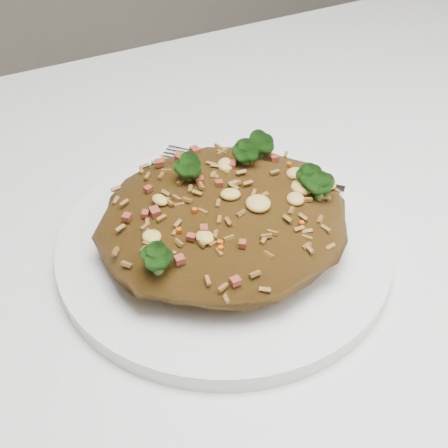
{
  "coord_description": "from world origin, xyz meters",
  "views": [
    {
      "loc": [
        -0.13,
        -0.27,
        1.08
      ],
      "look_at": [
        0.03,
        0.04,
        0.78
      ],
      "focal_mm": 50.0,
      "sensor_mm": 36.0,
      "label": 1
    }
  ],
  "objects_px": {
    "fried_rice": "(225,210)",
    "plate": "(224,246)",
    "dining_table": "(216,372)",
    "fork": "(260,172)"
  },
  "relations": [
    {
      "from": "plate",
      "to": "fork",
      "type": "xyz_separation_m",
      "value": [
        0.06,
        0.06,
        0.01
      ]
    },
    {
      "from": "dining_table",
      "to": "fried_rice",
      "type": "height_order",
      "value": "fried_rice"
    },
    {
      "from": "dining_table",
      "to": "fried_rice",
      "type": "xyz_separation_m",
      "value": [
        0.03,
        0.04,
        0.13
      ]
    },
    {
      "from": "fried_rice",
      "to": "fork",
      "type": "relative_size",
      "value": 1.46
    },
    {
      "from": "dining_table",
      "to": "plate",
      "type": "xyz_separation_m",
      "value": [
        0.03,
        0.04,
        0.1
      ]
    },
    {
      "from": "plate",
      "to": "fried_rice",
      "type": "relative_size",
      "value": 1.35
    },
    {
      "from": "plate",
      "to": "fork",
      "type": "height_order",
      "value": "fork"
    },
    {
      "from": "fried_rice",
      "to": "plate",
      "type": "bearing_deg",
      "value": -167.01
    },
    {
      "from": "plate",
      "to": "fried_rice",
      "type": "xyz_separation_m",
      "value": [
        0.0,
        0.0,
        0.04
      ]
    },
    {
      "from": "dining_table",
      "to": "plate",
      "type": "distance_m",
      "value": 0.11
    }
  ]
}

